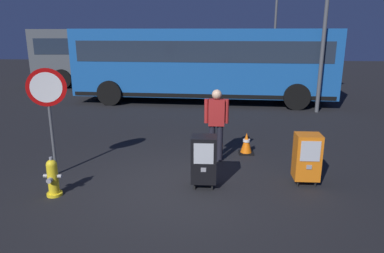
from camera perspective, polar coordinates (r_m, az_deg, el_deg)
name	(u,v)px	position (r m, az deg, el deg)	size (l,w,h in m)	color
ground_plane	(173,187)	(6.87, -3.17, -9.89)	(60.00, 60.00, 0.00)	black
fire_hydrant	(53,178)	(6.90, -21.74, -7.74)	(0.33, 0.32, 0.75)	yellow
newspaper_box_primary	(204,159)	(6.68, 1.95, -5.33)	(0.48, 0.42, 1.02)	black
newspaper_box_secondary	(307,157)	(7.16, 18.22, -4.68)	(0.48, 0.42, 1.02)	black
stop_sign	(48,100)	(7.54, -22.41, 4.04)	(0.71, 0.31, 2.23)	#4C4F54
pedestrian	(216,121)	(7.94, 3.98, 0.87)	(0.55, 0.22, 1.67)	black
traffic_cone	(246,143)	(8.69, 8.85, -2.71)	(0.36, 0.36, 0.53)	black
bus_near	(203,61)	(14.83, 1.87, 10.64)	(10.62, 3.21, 3.00)	#19519E
bus_far	(135,54)	(19.87, -9.31, 11.65)	(10.71, 3.66, 3.00)	#4C5156
street_light_near_left	(327,4)	(13.56, 21.13, 18.13)	(0.32, 0.32, 6.52)	#4C4F54
street_light_near_right	(277,0)	(21.69, 13.66, 19.46)	(0.32, 0.32, 8.11)	#4C4F54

